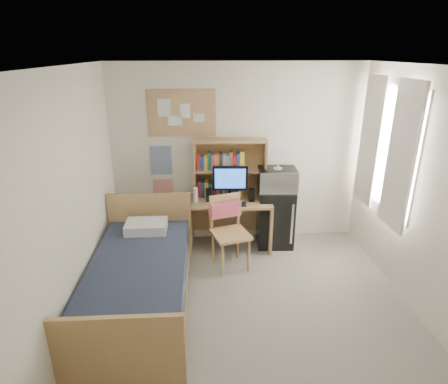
{
  "coord_description": "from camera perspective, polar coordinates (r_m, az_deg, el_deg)",
  "views": [
    {
      "loc": [
        -0.55,
        -3.14,
        2.73
      ],
      "look_at": [
        -0.25,
        1.2,
        1.08
      ],
      "focal_mm": 30.0,
      "sensor_mm": 36.0,
      "label": 1
    }
  ],
  "objects": [
    {
      "name": "floor",
      "position": [
        4.2,
        4.87,
        -19.99
      ],
      "size": [
        3.6,
        4.2,
        0.02
      ],
      "primitive_type": "cube",
      "color": "gray",
      "rests_on": "ground"
    },
    {
      "name": "ceiling",
      "position": [
        3.19,
        6.35,
        18.36
      ],
      "size": [
        3.6,
        4.2,
        0.02
      ],
      "primitive_type": "cube",
      "color": "silver",
      "rests_on": "wall_back"
    },
    {
      "name": "wall_back",
      "position": [
        5.46,
        2.04,
        5.59
      ],
      "size": [
        3.6,
        0.04,
        2.6
      ],
      "primitive_type": "cube",
      "color": "white",
      "rests_on": "floor"
    },
    {
      "name": "wall_left",
      "position": [
        3.67,
        -23.53,
        -3.97
      ],
      "size": [
        0.04,
        4.2,
        2.6
      ],
      "primitive_type": "cube",
      "color": "white",
      "rests_on": "floor"
    },
    {
      "name": "wall_right",
      "position": [
        4.17,
        30.74,
        -2.31
      ],
      "size": [
        0.04,
        4.2,
        2.6
      ],
      "primitive_type": "cube",
      "color": "white",
      "rests_on": "floor"
    },
    {
      "name": "window_unit",
      "position": [
        5.04,
        23.54,
        6.1
      ],
      "size": [
        0.1,
        1.4,
        1.7
      ],
      "primitive_type": "cube",
      "color": "white",
      "rests_on": "wall_right"
    },
    {
      "name": "curtain_left",
      "position": [
        4.68,
        25.34,
        4.82
      ],
      "size": [
        0.04,
        0.55,
        1.7
      ],
      "primitive_type": "cube",
      "color": "white",
      "rests_on": "wall_right"
    },
    {
      "name": "curtain_right",
      "position": [
        5.37,
        21.38,
        7.23
      ],
      "size": [
        0.04,
        0.55,
        1.7
      ],
      "primitive_type": "cube",
      "color": "white",
      "rests_on": "wall_right"
    },
    {
      "name": "bulletin_board",
      "position": [
        5.29,
        -6.47,
        11.85
      ],
      "size": [
        0.94,
        0.03,
        0.64
      ],
      "primitive_type": "cube",
      "color": "tan",
      "rests_on": "wall_back"
    },
    {
      "name": "poster_wave",
      "position": [
        5.46,
        -9.55,
        4.78
      ],
      "size": [
        0.3,
        0.01,
        0.42
      ],
      "primitive_type": "cube",
      "color": "#23448F",
      "rests_on": "wall_back"
    },
    {
      "name": "poster_japan",
      "position": [
        5.61,
        -9.27,
        0.16
      ],
      "size": [
        0.28,
        0.01,
        0.36
      ],
      "primitive_type": "cube",
      "color": "red",
      "rests_on": "wall_back"
    },
    {
      "name": "desk",
      "position": [
        5.48,
        0.88,
        -4.75
      ],
      "size": [
        1.22,
        0.66,
        0.74
      ],
      "primitive_type": "cube",
      "rotation": [
        0.0,
        0.0,
        -0.06
      ],
      "color": "tan",
      "rests_on": "floor"
    },
    {
      "name": "desk_chair",
      "position": [
        4.91,
        1.02,
        -6.37
      ],
      "size": [
        0.62,
        0.62,
        0.98
      ],
      "primitive_type": "cube",
      "rotation": [
        0.0,
        0.0,
        0.31
      ],
      "color": "tan",
      "rests_on": "floor"
    },
    {
      "name": "mini_fridge",
      "position": [
        5.57,
        7.79,
        -3.73
      ],
      "size": [
        0.54,
        0.54,
        0.87
      ],
      "primitive_type": "cube",
      "rotation": [
        0.0,
        0.0,
        -0.06
      ],
      "color": "black",
      "rests_on": "floor"
    },
    {
      "name": "bed",
      "position": [
        4.37,
        -12.75,
        -13.65
      ],
      "size": [
        1.08,
        2.14,
        0.59
      ],
      "primitive_type": "cube",
      "rotation": [
        0.0,
        0.0,
        -0.01
      ],
      "color": "#1B2232",
      "rests_on": "floor"
    },
    {
      "name": "hutch",
      "position": [
        5.33,
        0.89,
        3.63
      ],
      "size": [
        1.04,
        0.32,
        0.84
      ],
      "primitive_type": "cube",
      "rotation": [
        0.0,
        0.0,
        -0.06
      ],
      "color": "tan",
      "rests_on": "desk"
    },
    {
      "name": "monitor",
      "position": [
        5.18,
        0.93,
        1.23
      ],
      "size": [
        0.48,
        0.07,
        0.51
      ],
      "primitive_type": "cube",
      "rotation": [
        0.0,
        0.0,
        -0.06
      ],
      "color": "black",
      "rests_on": "desk"
    },
    {
      "name": "keyboard",
      "position": [
        5.14,
        0.95,
        -1.88
      ],
      "size": [
        0.44,
        0.16,
        0.02
      ],
      "primitive_type": "cube",
      "rotation": [
        0.0,
        0.0,
        -0.06
      ],
      "color": "black",
      "rests_on": "desk"
    },
    {
      "name": "speaker_left",
      "position": [
        5.24,
        -2.36,
        -0.47
      ],
      "size": [
        0.08,
        0.08,
        0.19
      ],
      "primitive_type": "cube",
      "rotation": [
        0.0,
        0.0,
        -0.06
      ],
      "color": "black",
      "rests_on": "desk"
    },
    {
      "name": "speaker_right",
      "position": [
        5.25,
        4.2,
        -0.46
      ],
      "size": [
        0.08,
        0.08,
        0.19
      ],
      "primitive_type": "cube",
      "rotation": [
        0.0,
        0.0,
        -0.06
      ],
      "color": "black",
      "rests_on": "desk"
    },
    {
      "name": "water_bottle",
      "position": [
        5.2,
        -4.36,
        -0.48
      ],
      "size": [
        0.07,
        0.07,
        0.22
      ],
      "primitive_type": "cylinder",
      "rotation": [
        0.0,
        0.0,
        -0.06
      ],
      "color": "white",
      "rests_on": "desk"
    },
    {
      "name": "hoodie",
      "position": [
        4.96,
        0.16,
        -2.61
      ],
      "size": [
        0.44,
        0.25,
        0.2
      ],
      "primitive_type": "cube",
      "rotation": [
        0.0,
        0.0,
        0.31
      ],
      "color": "#E4576E",
      "rests_on": "desk_chair"
    },
    {
      "name": "microwave",
      "position": [
        5.34,
        8.12,
        1.94
      ],
      "size": [
        0.55,
        0.43,
        0.31
      ],
      "primitive_type": "cube",
      "rotation": [
        0.0,
        0.0,
        -0.06
      ],
      "color": "silver",
      "rests_on": "mini_fridge"
    },
    {
      "name": "desk_fan",
      "position": [
        5.25,
        8.29,
        5.13
      ],
      "size": [
        0.26,
        0.26,
        0.31
      ],
      "primitive_type": "cylinder",
      "rotation": [
        0.0,
        0.0,
        -0.06
      ],
      "color": "white",
      "rests_on": "microwave"
    },
    {
      "name": "pillow",
      "position": [
        4.84,
        -11.75,
        -5.16
      ],
      "size": [
        0.51,
        0.36,
        0.12
      ],
      "primitive_type": "cube",
      "rotation": [
        0.0,
        0.0,
        -0.01
      ],
      "color": "white",
      "rests_on": "bed"
    }
  ]
}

